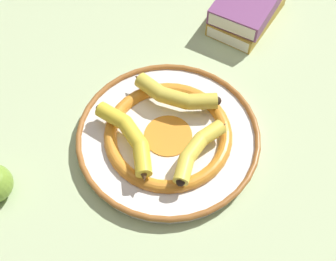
{
  "coord_description": "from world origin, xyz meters",
  "views": [
    {
      "loc": [
        -0.46,
        -0.28,
        0.83
      ],
      "look_at": [
        -0.03,
        0.0,
        0.04
      ],
      "focal_mm": 50.0,
      "sensor_mm": 36.0,
      "label": 1
    }
  ],
  "objects_px": {
    "decorative_bowl": "(168,136)",
    "book_stack": "(247,9)",
    "banana_c": "(130,137)",
    "banana_b": "(197,149)",
    "banana_a": "(174,95)"
  },
  "relations": [
    {
      "from": "banana_a",
      "to": "banana_b",
      "type": "distance_m",
      "value": 0.14
    },
    {
      "from": "decorative_bowl",
      "to": "banana_b",
      "type": "relative_size",
      "value": 2.2
    },
    {
      "from": "banana_a",
      "to": "book_stack",
      "type": "distance_m",
      "value": 0.33
    },
    {
      "from": "decorative_bowl",
      "to": "banana_a",
      "type": "xyz_separation_m",
      "value": [
        0.07,
        0.03,
        0.04
      ]
    },
    {
      "from": "book_stack",
      "to": "decorative_bowl",
      "type": "bearing_deg",
      "value": 0.33
    },
    {
      "from": "decorative_bowl",
      "to": "banana_c",
      "type": "relative_size",
      "value": 2.01
    },
    {
      "from": "banana_b",
      "to": "book_stack",
      "type": "xyz_separation_m",
      "value": [
        0.41,
        0.11,
        -0.02
      ]
    },
    {
      "from": "decorative_bowl",
      "to": "banana_c",
      "type": "distance_m",
      "value": 0.09
    },
    {
      "from": "banana_b",
      "to": "book_stack",
      "type": "distance_m",
      "value": 0.43
    },
    {
      "from": "decorative_bowl",
      "to": "banana_b",
      "type": "distance_m",
      "value": 0.08
    },
    {
      "from": "banana_b",
      "to": "banana_c",
      "type": "height_order",
      "value": "banana_c"
    },
    {
      "from": "decorative_bowl",
      "to": "book_stack",
      "type": "height_order",
      "value": "book_stack"
    },
    {
      "from": "decorative_bowl",
      "to": "banana_a",
      "type": "bearing_deg",
      "value": 24.32
    },
    {
      "from": "banana_c",
      "to": "banana_b",
      "type": "bearing_deg",
      "value": -133.68
    },
    {
      "from": "banana_b",
      "to": "book_stack",
      "type": "height_order",
      "value": "book_stack"
    }
  ]
}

